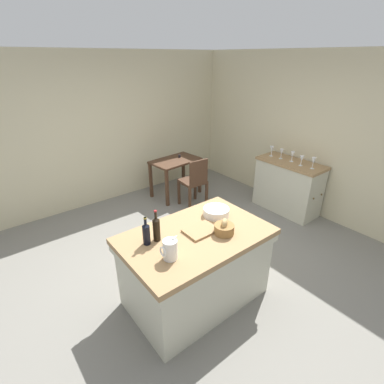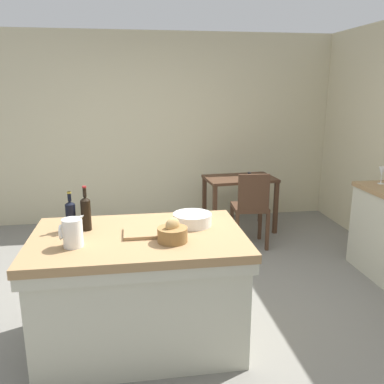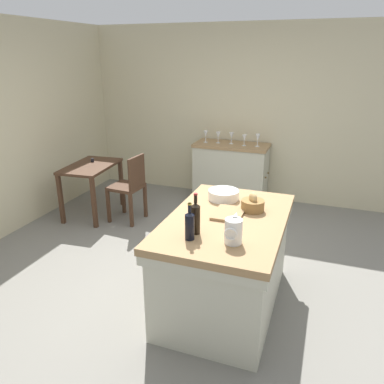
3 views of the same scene
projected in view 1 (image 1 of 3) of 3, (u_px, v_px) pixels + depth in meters
ground_plane at (192, 267)px, 3.72m from camera, size 6.76×6.76×0.00m
wall_back at (101, 131)px, 5.00m from camera, size 5.32×0.12×2.60m
wall_right at (318, 137)px, 4.61m from camera, size 0.12×5.20×2.60m
island_table at (196, 264)px, 3.07m from camera, size 1.51×0.97×0.86m
side_cabinet at (288, 186)px, 4.93m from camera, size 0.52×1.12×0.90m
writing_desk at (175, 166)px, 5.41m from camera, size 0.95×0.64×0.77m
wooden_chair at (195, 181)px, 5.00m from camera, size 0.43×0.43×0.92m
pitcher at (170, 249)px, 2.50m from camera, size 0.17×0.13×0.23m
wash_bowl at (216, 212)px, 3.21m from camera, size 0.29×0.29×0.09m
bread_basket at (224, 228)px, 2.88m from camera, size 0.20×0.20×0.17m
cutting_board at (201, 230)px, 2.93m from camera, size 0.33×0.24×0.02m
wine_bottle_dark at (156, 228)px, 2.74m from camera, size 0.07×0.07×0.33m
wine_bottle_amber at (146, 233)px, 2.69m from camera, size 0.07×0.07×0.29m
wine_glass_far_left at (314, 161)px, 4.39m from camera, size 0.07×0.07×0.18m
wine_glass_left at (302, 159)px, 4.52m from camera, size 0.07×0.07×0.16m
wine_glass_middle at (292, 155)px, 4.70m from camera, size 0.07×0.07×0.17m
wine_glass_right at (282, 152)px, 4.83m from camera, size 0.07×0.07×0.17m
wine_glass_far_right at (272, 149)px, 4.96m from camera, size 0.07×0.07×0.18m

